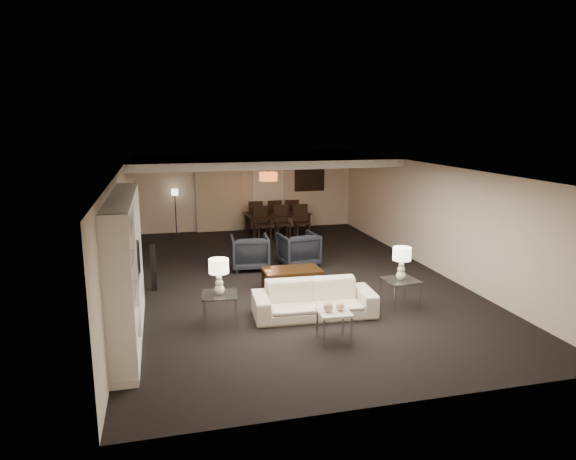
% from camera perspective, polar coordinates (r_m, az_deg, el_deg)
% --- Properties ---
extents(floor, '(11.00, 11.00, 0.00)m').
position_cam_1_polar(floor, '(11.70, 0.00, -5.28)').
color(floor, black).
rests_on(floor, ground).
extents(ceiling, '(7.00, 11.00, 0.02)m').
position_cam_1_polar(ceiling, '(11.21, 0.00, 7.02)').
color(ceiling, silver).
rests_on(ceiling, ground).
extents(wall_back, '(7.00, 0.02, 2.50)m').
position_cam_1_polar(wall_back, '(16.71, -4.60, 4.32)').
color(wall_back, beige).
rests_on(wall_back, ground).
extents(wall_front, '(7.00, 0.02, 2.50)m').
position_cam_1_polar(wall_front, '(6.39, 12.22, -8.70)').
color(wall_front, beige).
rests_on(wall_front, ground).
extents(wall_left, '(0.02, 11.00, 2.50)m').
position_cam_1_polar(wall_left, '(11.09, -17.83, -0.16)').
color(wall_left, beige).
rests_on(wall_left, ground).
extents(wall_right, '(0.02, 11.00, 2.50)m').
position_cam_1_polar(wall_right, '(12.69, 15.53, 1.46)').
color(wall_right, beige).
rests_on(wall_right, ground).
extents(ceiling_soffit, '(7.00, 4.00, 0.20)m').
position_cam_1_polar(ceiling_soffit, '(14.63, -3.36, 7.78)').
color(ceiling_soffit, silver).
rests_on(ceiling_soffit, ceiling).
extents(curtains, '(1.50, 0.12, 2.40)m').
position_cam_1_polar(curtains, '(16.51, -7.64, 3.99)').
color(curtains, beige).
rests_on(curtains, wall_back).
extents(door, '(0.90, 0.05, 2.10)m').
position_cam_1_polar(door, '(16.83, -2.22, 3.72)').
color(door, silver).
rests_on(door, wall_back).
extents(painting, '(0.95, 0.04, 0.65)m').
position_cam_1_polar(painting, '(17.10, 2.39, 5.54)').
color(painting, '#142D38').
rests_on(painting, wall_back).
extents(media_unit, '(0.38, 3.40, 2.35)m').
position_cam_1_polar(media_unit, '(8.57, -17.56, -4.15)').
color(media_unit, white).
rests_on(media_unit, wall_left).
extents(pendant_light, '(0.52, 0.52, 0.24)m').
position_cam_1_polar(pendant_light, '(14.73, -2.19, 5.94)').
color(pendant_light, '#D8591E').
rests_on(pendant_light, ceiling_soffit).
extents(sofa, '(2.24, 0.99, 0.64)m').
position_cam_1_polar(sofa, '(9.37, 2.90, -7.69)').
color(sofa, beige).
rests_on(sofa, floor).
extents(coffee_table, '(1.21, 0.71, 0.43)m').
position_cam_1_polar(coffee_table, '(10.86, 0.43, -5.46)').
color(coffee_table, black).
rests_on(coffee_table, floor).
extents(armchair_left, '(0.94, 0.96, 0.82)m').
position_cam_1_polar(armchair_left, '(12.29, -4.27, -2.48)').
color(armchair_left, black).
rests_on(armchair_left, floor).
extents(armchair_right, '(0.98, 1.00, 0.82)m').
position_cam_1_polar(armchair_right, '(12.54, 1.14, -2.15)').
color(armchair_right, black).
rests_on(armchair_right, floor).
extents(side_table_left, '(0.66, 0.66, 0.56)m').
position_cam_1_polar(side_table_left, '(9.06, -7.57, -8.75)').
color(side_table_left, silver).
rests_on(side_table_left, floor).
extents(side_table_right, '(0.65, 0.65, 0.56)m').
position_cam_1_polar(side_table_right, '(9.99, 12.34, -6.94)').
color(side_table_right, silver).
rests_on(side_table_right, floor).
extents(table_lamp_left, '(0.35, 0.35, 0.62)m').
position_cam_1_polar(table_lamp_left, '(8.87, -7.67, -5.17)').
color(table_lamp_left, white).
rests_on(table_lamp_left, side_table_left).
extents(table_lamp_right, '(0.35, 0.35, 0.62)m').
position_cam_1_polar(table_lamp_right, '(9.81, 12.49, -3.66)').
color(table_lamp_right, '#F3EACD').
rests_on(table_lamp_right, side_table_right).
extents(marble_table, '(0.53, 0.53, 0.50)m').
position_cam_1_polar(marble_table, '(8.42, 5.11, -10.57)').
color(marble_table, silver).
rests_on(marble_table, floor).
extents(gold_gourd_a, '(0.16, 0.16, 0.16)m').
position_cam_1_polar(gold_gourd_a, '(8.27, 4.49, -8.52)').
color(gold_gourd_a, tan).
rests_on(gold_gourd_a, marble_table).
extents(gold_gourd_b, '(0.14, 0.14, 0.14)m').
position_cam_1_polar(gold_gourd_b, '(8.33, 5.81, -8.45)').
color(gold_gourd_b, '#E9B47B').
rests_on(gold_gourd_b, marble_table).
extents(television, '(1.06, 0.14, 0.61)m').
position_cam_1_polar(television, '(9.30, -17.09, -3.64)').
color(television, black).
rests_on(television, media_unit).
extents(vase_blue, '(0.17, 0.17, 0.18)m').
position_cam_1_polar(vase_blue, '(7.39, -18.08, -6.96)').
color(vase_blue, '#2538A0').
rests_on(vase_blue, media_unit).
extents(vase_amber, '(0.18, 0.18, 0.19)m').
position_cam_1_polar(vase_amber, '(8.03, -17.95, -1.72)').
color(vase_amber, '#B97A3D').
rests_on(vase_amber, media_unit).
extents(floor_speaker, '(0.11, 0.11, 0.97)m').
position_cam_1_polar(floor_speaker, '(11.06, -14.72, -4.07)').
color(floor_speaker, black).
rests_on(floor_speaker, floor).
extents(dining_table, '(2.05, 1.27, 0.69)m').
position_cam_1_polar(dining_table, '(15.90, -1.16, 0.65)').
color(dining_table, black).
rests_on(dining_table, floor).
extents(chair_nl, '(0.53, 0.53, 1.02)m').
position_cam_1_polar(chair_nl, '(15.13, -2.83, 0.69)').
color(chair_nl, black).
rests_on(chair_nl, floor).
extents(chair_nm, '(0.47, 0.47, 1.02)m').
position_cam_1_polar(chair_nm, '(15.25, -0.61, 0.79)').
color(chair_nm, black).
rests_on(chair_nm, floor).
extents(chair_nr, '(0.48, 0.48, 1.02)m').
position_cam_1_polar(chair_nr, '(15.40, 1.56, 0.90)').
color(chair_nr, black).
rests_on(chair_nr, floor).
extents(chair_fl, '(0.48, 0.48, 1.02)m').
position_cam_1_polar(chair_fl, '(16.38, -3.72, 1.55)').
color(chair_fl, black).
rests_on(chair_fl, floor).
extents(chair_fm, '(0.49, 0.49, 1.02)m').
position_cam_1_polar(chair_fm, '(16.50, -1.67, 1.65)').
color(chair_fm, black).
rests_on(chair_fm, floor).
extents(chair_fr, '(0.53, 0.53, 1.02)m').
position_cam_1_polar(chair_fr, '(16.63, 0.35, 1.74)').
color(chair_fr, black).
rests_on(chair_fr, floor).
extents(floor_lamp, '(0.25, 0.25, 1.43)m').
position_cam_1_polar(floor_lamp, '(16.28, -12.38, 1.97)').
color(floor_lamp, black).
rests_on(floor_lamp, floor).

